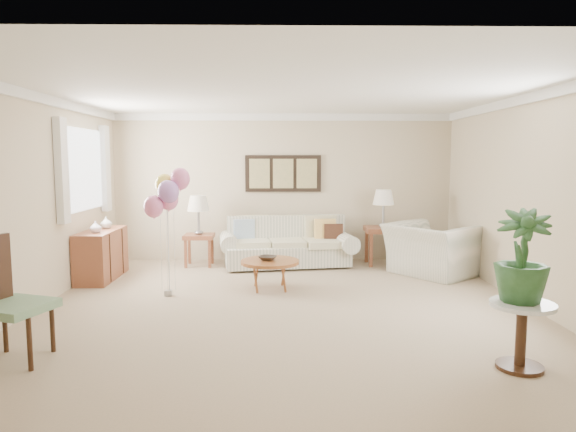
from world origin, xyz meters
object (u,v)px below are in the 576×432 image
object	(u,v)px
armchair	(432,250)
balloon_cluster	(167,193)
coffee_table	(270,263)
sofa	(287,247)
accent_chair	(5,297)

from	to	relation	value
armchair	balloon_cluster	distance (m)	4.13
armchair	coffee_table	bearing A→B (deg)	71.84
armchair	balloon_cluster	world-z (taller)	balloon_cluster
coffee_table	sofa	bearing A→B (deg)	80.68
sofa	balloon_cluster	size ratio (longest dim) A/B	1.41
armchair	balloon_cluster	size ratio (longest dim) A/B	0.73
sofa	armchair	bearing A→B (deg)	-17.69
sofa	coffee_table	xyz separation A→B (m)	(-0.26, -1.59, 0.05)
sofa	coffee_table	size ratio (longest dim) A/B	2.93
accent_chair	sofa	bearing A→B (deg)	58.02
accent_chair	armchair	bearing A→B (deg)	35.12
coffee_table	accent_chair	bearing A→B (deg)	-132.49
sofa	coffee_table	world-z (taller)	sofa
balloon_cluster	armchair	bearing A→B (deg)	17.36
sofa	coffee_table	bearing A→B (deg)	-99.32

